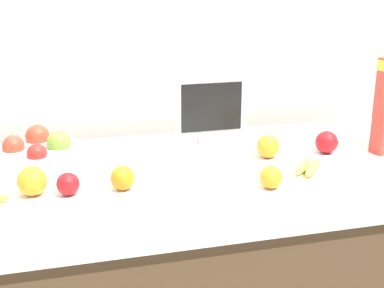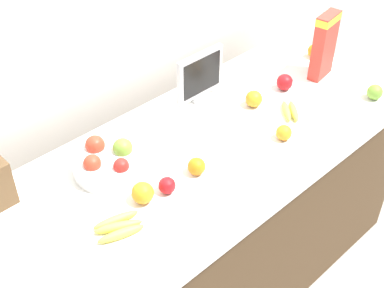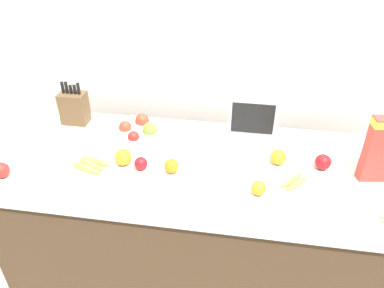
% 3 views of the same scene
% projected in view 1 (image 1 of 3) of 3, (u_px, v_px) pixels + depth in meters
% --- Properties ---
extents(wall_back, '(9.00, 0.06, 2.60)m').
position_uv_depth(wall_back, '(131.00, 29.00, 2.18)').
color(wall_back, silver).
rests_on(wall_back, ground_plane).
extents(small_monitor, '(0.27, 0.03, 0.25)m').
position_uv_depth(small_monitor, '(211.00, 108.00, 1.98)').
color(small_monitor, '#B7B7BC').
rests_on(small_monitor, counter).
extents(fruit_bowl, '(0.30, 0.30, 0.12)m').
position_uv_depth(fruit_bowl, '(39.00, 155.00, 1.75)').
color(fruit_bowl, silver).
rests_on(fruit_bowl, counter).
extents(banana_bunch_right, '(0.15, 0.16, 0.03)m').
position_uv_depth(banana_bunch_right, '(308.00, 167.00, 1.72)').
color(banana_bunch_right, yellow).
rests_on(banana_bunch_right, counter).
extents(apple_front, '(0.08, 0.08, 0.08)m').
position_uv_depth(apple_front, '(327.00, 142.00, 1.89)').
color(apple_front, '#A31419').
rests_on(apple_front, counter).
extents(apple_by_knife_block, '(0.07, 0.07, 0.07)m').
position_uv_depth(apple_by_knife_block, '(68.00, 184.00, 1.54)').
color(apple_by_knife_block, '#A31419').
rests_on(apple_by_knife_block, counter).
extents(orange_front_left, '(0.07, 0.07, 0.07)m').
position_uv_depth(orange_front_left, '(123.00, 178.00, 1.57)').
color(orange_front_left, orange).
rests_on(orange_front_left, counter).
extents(orange_near_bowl, '(0.07, 0.07, 0.07)m').
position_uv_depth(orange_near_bowl, '(271.00, 177.00, 1.59)').
color(orange_near_bowl, orange).
rests_on(orange_near_bowl, counter).
extents(orange_front_center, '(0.08, 0.08, 0.08)m').
position_uv_depth(orange_front_center, '(268.00, 146.00, 1.84)').
color(orange_front_center, orange).
rests_on(orange_front_center, counter).
extents(orange_front_right, '(0.09, 0.09, 0.09)m').
position_uv_depth(orange_front_right, '(32.00, 181.00, 1.53)').
color(orange_front_right, orange).
rests_on(orange_front_right, counter).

